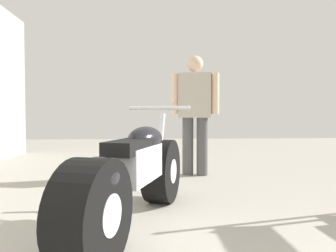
# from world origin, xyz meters

# --- Properties ---
(ground_plane) EXTENTS (15.57, 15.57, 0.00)m
(ground_plane) POSITION_xyz_m (0.00, 3.24, 0.00)
(ground_plane) COLOR #9E998E
(motorcycle_maroon_cruiser) EXTENTS (0.91, 1.98, 0.94)m
(motorcycle_maroon_cruiser) POSITION_xyz_m (-0.35, 1.84, 0.38)
(motorcycle_maroon_cruiser) COLOR black
(motorcycle_maroon_cruiser) RESTS_ON ground_plane
(mechanic_in_blue) EXTENTS (0.69, 0.33, 1.70)m
(mechanic_in_blue) POSITION_xyz_m (0.42, 3.91, 0.96)
(mechanic_in_blue) COLOR #4C4C4C
(mechanic_in_blue) RESTS_ON ground_plane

